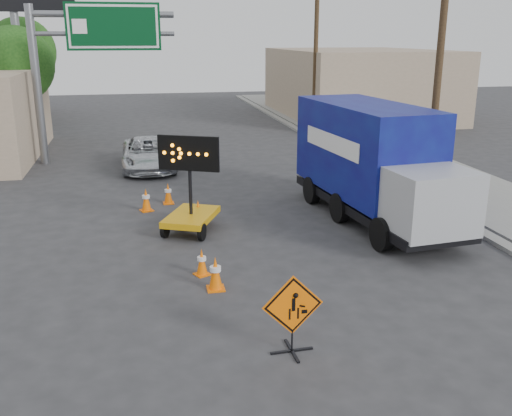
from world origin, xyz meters
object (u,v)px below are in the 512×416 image
object	(u,v)px
construction_sign	(293,312)
arrow_board	(191,210)
box_truck	(373,169)
pickup_truck	(149,154)

from	to	relation	value
construction_sign	arrow_board	size ratio (longest dim) A/B	0.53
arrow_board	box_truck	world-z (taller)	box_truck
construction_sign	pickup_truck	size ratio (longest dim) A/B	0.31
arrow_board	pickup_truck	size ratio (longest dim) A/B	0.59
construction_sign	box_truck	bearing A→B (deg)	55.45
construction_sign	box_truck	distance (m)	8.43
pickup_truck	box_truck	bearing A→B (deg)	-52.39
construction_sign	pickup_truck	xyz separation A→B (m)	(-2.06, 15.69, -0.13)
pickup_truck	box_truck	world-z (taller)	box_truck
pickup_truck	construction_sign	bearing A→B (deg)	-82.23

